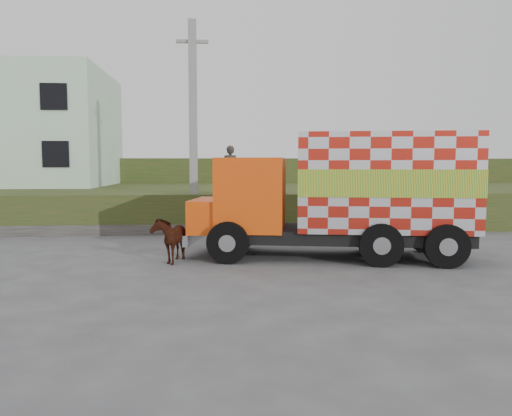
{
  "coord_description": "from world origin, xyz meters",
  "views": [
    {
      "loc": [
        -0.02,
        -14.6,
        2.62
      ],
      "look_at": [
        1.09,
        0.51,
        1.3
      ],
      "focal_mm": 35.0,
      "sensor_mm": 36.0,
      "label": 1
    }
  ],
  "objects": [
    {
      "name": "cow",
      "position": [
        -1.34,
        -1.13,
        0.63
      ],
      "size": [
        0.97,
        1.59,
        1.25
      ],
      "primitive_type": "imported",
      "rotation": [
        0.0,
        0.0,
        -0.21
      ],
      "color": "#31190C",
      "rests_on": "ground"
    },
    {
      "name": "embankment",
      "position": [
        0.0,
        10.0,
        0.75
      ],
      "size": [
        40.0,
        12.0,
        1.5
      ],
      "primitive_type": "cube",
      "color": "#234316",
      "rests_on": "ground"
    },
    {
      "name": "building",
      "position": [
        -11.0,
        13.0,
        4.5
      ],
      "size": [
        10.0,
        8.0,
        6.0
      ],
      "primitive_type": "cube",
      "color": "silver",
      "rests_on": "embankment"
    },
    {
      "name": "utility_pole",
      "position": [
        -1.0,
        4.6,
        4.08
      ],
      "size": [
        1.2,
        0.3,
        8.0
      ],
      "color": "gray",
      "rests_on": "ground"
    },
    {
      "name": "ground",
      "position": [
        0.0,
        0.0,
        0.0
      ],
      "size": [
        120.0,
        120.0,
        0.0
      ],
      "primitive_type": "plane",
      "color": "#474749",
      "rests_on": "ground"
    },
    {
      "name": "cargo_truck",
      "position": [
        3.5,
        -0.87,
        1.79
      ],
      "size": [
        8.09,
        3.84,
        3.47
      ],
      "rotation": [
        0.0,
        0.0,
        -0.18
      ],
      "color": "black",
      "rests_on": "ground"
    },
    {
      "name": "embankment_far",
      "position": [
        0.0,
        22.0,
        1.5
      ],
      "size": [
        40.0,
        12.0,
        3.0
      ],
      "primitive_type": "cube",
      "color": "#234316",
      "rests_on": "ground"
    },
    {
      "name": "pedestrian",
      "position": [
        0.4,
        4.8,
        2.43
      ],
      "size": [
        0.77,
        0.6,
        1.86
      ],
      "primitive_type": "imported",
      "rotation": [
        0.0,
        0.0,
        2.89
      ],
      "color": "#2C2927",
      "rests_on": "embankment"
    },
    {
      "name": "retaining_strip",
      "position": [
        -2.0,
        4.2,
        0.2
      ],
      "size": [
        16.0,
        0.5,
        0.4
      ],
      "primitive_type": "cube",
      "color": "#595651",
      "rests_on": "ground"
    }
  ]
}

